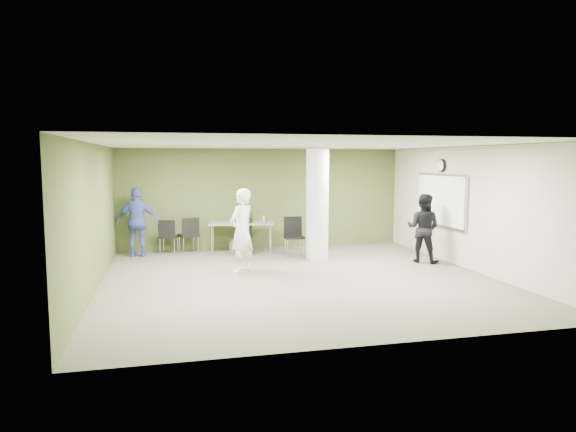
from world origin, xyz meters
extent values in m
plane|color=#535341|center=(0.00, 0.00, 0.00)|extent=(8.00, 8.00, 0.00)
plane|color=white|center=(0.00, 0.00, 2.80)|extent=(8.00, 8.00, 0.00)
cube|color=#4E5729|center=(0.00, 4.00, 1.40)|extent=(8.00, 2.80, 0.02)
cube|color=#4E5729|center=(-4.00, 0.00, 1.40)|extent=(0.02, 8.00, 2.80)
cube|color=beige|center=(4.00, 0.00, 1.40)|extent=(0.02, 8.00, 2.80)
cylinder|color=silver|center=(1.00, 2.00, 1.40)|extent=(0.56, 0.56, 2.80)
cube|color=silver|center=(3.93, 1.20, 1.50)|extent=(0.04, 2.30, 1.30)
cube|color=white|center=(3.91, 1.20, 1.50)|extent=(0.02, 2.20, 1.20)
cylinder|color=black|center=(3.93, 1.20, 2.35)|extent=(0.05, 0.32, 0.32)
cylinder|color=white|center=(3.90, 1.20, 2.35)|extent=(0.02, 0.26, 0.26)
cube|color=gray|center=(-0.72, 3.37, 0.80)|extent=(1.82, 1.00, 0.04)
cylinder|color=silver|center=(-1.53, 3.19, 0.39)|extent=(0.04, 0.04, 0.78)
cylinder|color=silver|center=(0.00, 2.96, 0.39)|extent=(0.04, 0.04, 0.78)
cylinder|color=silver|center=(-1.45, 3.79, 0.39)|extent=(0.04, 0.04, 0.78)
cylinder|color=silver|center=(0.09, 3.56, 0.39)|extent=(0.04, 0.04, 0.78)
cylinder|color=#224A18|center=(-0.43, 3.41, 0.94)|extent=(0.07, 0.07, 0.25)
cylinder|color=#B2B2B7|center=(-0.12, 3.28, 0.91)|extent=(0.06, 0.06, 0.18)
cylinder|color=#4C4C4C|center=(-0.94, 3.28, 0.15)|extent=(0.25, 0.25, 0.29)
cube|color=black|center=(-2.63, 3.65, 0.45)|extent=(0.55, 0.55, 0.05)
cube|color=black|center=(-2.68, 3.45, 0.70)|extent=(0.44, 0.14, 0.45)
cylinder|color=silver|center=(-2.40, 3.79, 0.21)|extent=(0.02, 0.02, 0.43)
cylinder|color=silver|center=(-2.77, 3.88, 0.21)|extent=(0.02, 0.02, 0.43)
cylinder|color=silver|center=(-2.49, 3.42, 0.21)|extent=(0.02, 0.02, 0.43)
cylinder|color=silver|center=(-2.86, 3.51, 0.21)|extent=(0.02, 0.02, 0.43)
cube|color=black|center=(-2.11, 3.65, 0.47)|extent=(0.59, 0.59, 0.05)
cube|color=black|center=(-2.06, 3.44, 0.73)|extent=(0.46, 0.16, 0.47)
cylinder|color=silver|center=(-1.97, 3.89, 0.22)|extent=(0.02, 0.02, 0.45)
cylinder|color=silver|center=(-2.35, 3.79, 0.22)|extent=(0.02, 0.02, 0.45)
cylinder|color=silver|center=(-1.87, 3.51, 0.22)|extent=(0.02, 0.02, 0.45)
cylinder|color=silver|center=(-2.25, 3.41, 0.22)|extent=(0.02, 0.02, 0.45)
cube|color=black|center=(-0.78, 2.97, 0.47)|extent=(0.63, 0.63, 0.05)
cube|color=black|center=(-0.70, 3.17, 0.74)|extent=(0.45, 0.21, 0.47)
cylinder|color=silver|center=(-1.04, 2.85, 0.23)|extent=(0.02, 0.02, 0.45)
cylinder|color=silver|center=(-0.66, 2.71, 0.23)|extent=(0.02, 0.02, 0.45)
cylinder|color=silver|center=(-0.89, 3.23, 0.23)|extent=(0.02, 0.02, 0.45)
cylinder|color=silver|center=(-0.52, 3.08, 0.23)|extent=(0.02, 0.02, 0.45)
cube|color=black|center=(0.54, 2.57, 0.49)|extent=(0.54, 0.54, 0.05)
cube|color=black|center=(0.56, 2.79, 0.76)|extent=(0.48, 0.08, 0.49)
cylinder|color=silver|center=(0.32, 2.38, 0.23)|extent=(0.02, 0.02, 0.47)
cylinder|color=silver|center=(0.73, 2.34, 0.23)|extent=(0.02, 0.02, 0.47)
cylinder|color=silver|center=(0.36, 2.79, 0.23)|extent=(0.02, 0.02, 0.47)
cylinder|color=silver|center=(0.77, 2.75, 0.23)|extent=(0.02, 0.02, 0.47)
imported|color=white|center=(-1.06, 0.94, 0.93)|extent=(0.80, 0.79, 1.86)
imported|color=black|center=(3.40, 1.04, 0.84)|extent=(1.03, 1.02, 1.67)
imported|color=#4557AC|center=(-3.40, 3.40, 0.90)|extent=(1.10, 0.55, 1.80)
camera|label=1|loc=(-2.63, -10.23, 2.48)|focal=32.00mm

